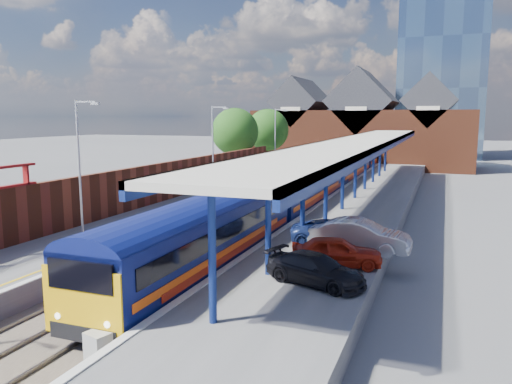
% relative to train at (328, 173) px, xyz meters
% --- Properties ---
extents(ground, '(240.00, 240.00, 0.00)m').
position_rel_train_xyz_m(ground, '(-1.49, 0.80, -2.12)').
color(ground, '#5B5B5E').
rests_on(ground, ground).
extents(ballast_bed, '(6.00, 76.00, 0.06)m').
position_rel_train_xyz_m(ballast_bed, '(-1.49, -9.20, -2.09)').
color(ballast_bed, '#473D33').
rests_on(ballast_bed, ground).
extents(rails, '(4.51, 76.00, 0.14)m').
position_rel_train_xyz_m(rails, '(-1.49, -9.20, -2.00)').
color(rails, slate).
rests_on(rails, ground).
extents(left_platform, '(5.00, 76.00, 1.00)m').
position_rel_train_xyz_m(left_platform, '(-6.99, -9.20, -1.62)').
color(left_platform, '#565659').
rests_on(left_platform, ground).
extents(right_platform, '(6.00, 76.00, 1.00)m').
position_rel_train_xyz_m(right_platform, '(4.51, -9.20, -1.62)').
color(right_platform, '#565659').
rests_on(right_platform, ground).
extents(coping_left, '(0.30, 76.00, 0.05)m').
position_rel_train_xyz_m(coping_left, '(-4.64, -9.20, -1.10)').
color(coping_left, silver).
rests_on(coping_left, left_platform).
extents(coping_right, '(0.30, 76.00, 0.05)m').
position_rel_train_xyz_m(coping_right, '(1.66, -9.20, -1.10)').
color(coping_right, silver).
rests_on(coping_right, right_platform).
extents(yellow_line, '(0.14, 76.00, 0.01)m').
position_rel_train_xyz_m(yellow_line, '(-5.24, -9.20, -1.12)').
color(yellow_line, yellow).
rests_on(yellow_line, left_platform).
extents(train, '(2.88, 65.91, 3.45)m').
position_rel_train_xyz_m(train, '(0.00, 0.00, 0.00)').
color(train, '#0C1455').
rests_on(train, ground).
extents(canopy, '(4.50, 52.00, 4.48)m').
position_rel_train_xyz_m(canopy, '(3.99, -7.25, 3.13)').
color(canopy, navy).
rests_on(canopy, right_platform).
extents(lamp_post_b, '(1.48, 0.18, 7.00)m').
position_rel_train_xyz_m(lamp_post_b, '(-7.86, -23.20, 2.87)').
color(lamp_post_b, '#A5A8AA').
rests_on(lamp_post_b, left_platform).
extents(lamp_post_c, '(1.48, 0.18, 7.00)m').
position_rel_train_xyz_m(lamp_post_c, '(-7.86, -7.20, 2.87)').
color(lamp_post_c, '#A5A8AA').
rests_on(lamp_post_c, left_platform).
extents(lamp_post_d, '(1.48, 0.18, 7.00)m').
position_rel_train_xyz_m(lamp_post_d, '(-7.86, 8.80, 2.87)').
color(lamp_post_d, '#A5A8AA').
rests_on(lamp_post_d, left_platform).
extents(platform_sign, '(0.55, 0.08, 2.50)m').
position_rel_train_xyz_m(platform_sign, '(-6.49, -5.20, 0.57)').
color(platform_sign, '#A5A8AA').
rests_on(platform_sign, left_platform).
extents(brick_wall, '(0.35, 50.00, 3.86)m').
position_rel_train_xyz_m(brick_wall, '(-9.59, -15.67, 0.33)').
color(brick_wall, brown).
rests_on(brick_wall, left_platform).
extents(station_building, '(30.00, 12.12, 13.78)m').
position_rel_train_xyz_m(station_building, '(-1.49, 28.79, 3.33)').
color(station_building, brown).
rests_on(station_building, ground).
extents(glass_tower, '(14.20, 14.20, 40.30)m').
position_rel_train_xyz_m(glass_tower, '(8.51, 50.80, 18.08)').
color(glass_tower, slate).
rests_on(glass_tower, ground).
extents(tree_near, '(5.20, 5.20, 8.10)m').
position_rel_train_xyz_m(tree_near, '(-11.84, 6.70, 3.23)').
color(tree_near, '#382314').
rests_on(tree_near, ground).
extents(tree_far, '(5.20, 5.20, 8.10)m').
position_rel_train_xyz_m(tree_far, '(-10.84, 14.70, 3.23)').
color(tree_far, '#382314').
rests_on(tree_far, ground).
extents(parked_car_red, '(4.01, 2.47, 1.28)m').
position_rel_train_xyz_m(parked_car_red, '(5.81, -24.25, -0.48)').
color(parked_car_red, '#AB200E').
rests_on(parked_car_red, right_platform).
extents(parked_car_silver, '(4.58, 1.71, 1.50)m').
position_rel_train_xyz_m(parked_car_silver, '(6.35, -21.59, -0.37)').
color(parked_car_silver, silver).
rests_on(parked_car_silver, right_platform).
extents(parked_car_dark, '(4.21, 2.74, 1.13)m').
position_rel_train_xyz_m(parked_car_dark, '(5.54, -26.68, -0.55)').
color(parked_car_dark, black).
rests_on(parked_car_dark, right_platform).
extents(parked_car_blue, '(4.47, 2.60, 1.17)m').
position_rel_train_xyz_m(parked_car_blue, '(4.97, -20.65, -0.54)').
color(parked_car_blue, navy).
rests_on(parked_car_blue, right_platform).
extents(relay_cabinet, '(0.93, 1.06, 1.00)m').
position_rel_train_xyz_m(relay_cabinet, '(0.75, -32.87, -1.62)').
color(relay_cabinet, '#989B9D').
rests_on(relay_cabinet, ground).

